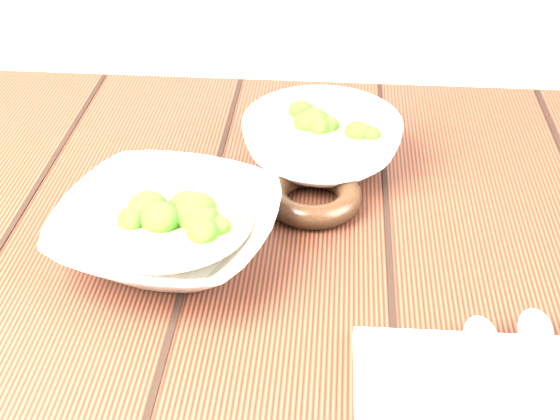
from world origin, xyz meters
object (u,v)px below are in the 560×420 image
Objects in this scene: soup_bowl_front at (167,228)px; trivet at (312,196)px; soup_bowl_back at (321,141)px; table at (219,334)px.

soup_bowl_front reaches higher than trivet.
trivet is (-0.01, -0.09, -0.02)m from soup_bowl_back.
soup_bowl_front is 0.23m from soup_bowl_back.
soup_bowl_front is at bearing -128.99° from soup_bowl_back.
trivet is at bearing 41.31° from table.
soup_bowl_front is (-0.04, -0.01, 0.15)m from table.
table is 0.19m from trivet.
soup_bowl_back reaches higher than soup_bowl_front.
soup_bowl_front is 1.16× the size of soup_bowl_back.
trivet is (0.10, 0.09, 0.13)m from table.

